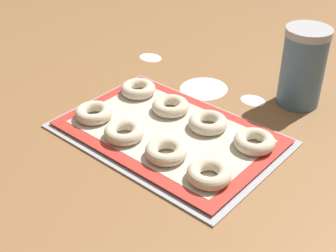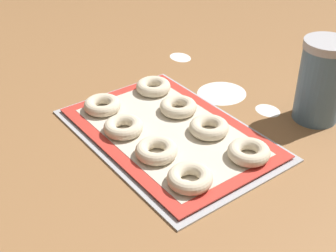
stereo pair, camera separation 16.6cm
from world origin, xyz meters
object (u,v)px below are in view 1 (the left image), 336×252
bagel_front_far_left (94,113)px  bagel_back_far_right (254,141)px  bagel_back_mid_right (208,123)px  bagel_front_far_right (209,174)px  baking_tray (168,134)px  bagel_back_mid_left (171,106)px  flour_canister (303,67)px  bagel_back_far_left (138,89)px  bagel_front_mid_left (124,132)px  bagel_front_mid_right (166,151)px

bagel_front_far_left → bagel_back_far_right: same height
bagel_back_mid_right → bagel_front_far_right: bearing=-52.6°
baking_tray → bagel_back_mid_left: bearing=126.7°
bagel_back_mid_left → bagel_back_mid_right: size_ratio=1.00×
baking_tray → flour_canister: (0.13, 0.29, 0.08)m
bagel_back_far_left → bagel_back_far_right: size_ratio=1.00×
bagel_front_far_left → bagel_front_mid_left: size_ratio=1.00×
bagel_front_mid_right → bagel_back_far_left: 0.25m
bagel_front_mid_left → bagel_back_far_left: bearing=124.9°
bagel_back_far_left → bagel_back_mid_right: bearing=-2.8°
flour_canister → bagel_front_mid_left: bearing=-116.9°
bagel_front_far_right → bagel_back_mid_left: same height
bagel_front_far_left → bagel_back_far_right: 0.33m
bagel_front_mid_left → bagel_back_far_right: 0.25m
bagel_front_mid_left → bagel_back_mid_left: (0.00, 0.13, 0.00)m
bagel_front_far_right → flour_canister: (-0.02, 0.36, 0.06)m
bagel_back_far_right → bagel_back_mid_left: bearing=-178.9°
bagel_front_mid_left → bagel_back_far_right: bearing=33.6°
flour_canister → bagel_back_far_right: bearing=-83.5°
bagel_front_mid_right → bagel_back_far_right: 0.17m
bagel_front_mid_right → bagel_front_far_right: (0.10, -0.00, 0.00)m
bagel_front_mid_left → bagel_back_mid_right: bearing=52.5°
bagel_front_mid_left → bagel_front_far_right: 0.20m
bagel_front_far_right → bagel_back_mid_left: bearing=146.8°
baking_tray → bagel_front_far_left: 0.16m
bagel_front_far_left → bagel_back_far_left: (-0.00, 0.13, 0.00)m
bagel_back_far_left → bagel_front_far_left: bearing=-89.2°
bagel_front_mid_right → bagel_back_mid_left: bearing=127.6°
bagel_front_mid_right → bagel_front_far_right: size_ratio=1.00×
bagel_front_mid_right → bagel_back_mid_left: size_ratio=1.00×
bagel_back_mid_left → bagel_back_far_right: same height
baking_tray → bagel_front_mid_right: (0.05, -0.07, 0.02)m
bagel_front_mid_left → bagel_back_mid_right: same height
bagel_front_mid_right → flour_canister: bearing=77.3°
bagel_back_mid_right → bagel_back_far_right: size_ratio=1.00×
bagel_front_mid_left → bagel_back_far_right: (0.21, 0.14, 0.00)m
bagel_back_mid_left → bagel_front_mid_right: bearing=-52.4°
bagel_front_mid_left → bagel_back_mid_right: size_ratio=1.00×
bagel_front_far_right → bagel_back_mid_right: (-0.10, 0.13, 0.00)m
bagel_back_mid_left → bagel_back_far_right: size_ratio=1.00×
baking_tray → bagel_back_far_right: (0.16, 0.07, 0.02)m
bagel_back_mid_left → flour_canister: flour_canister is taller
bagel_front_mid_left → bagel_front_mid_right: bearing=3.4°
bagel_front_far_right → flour_canister: 0.36m
baking_tray → bagel_back_mid_right: bagel_back_mid_right is taller
bagel_front_far_right → bagel_back_mid_right: 0.16m
bagel_front_far_left → bagel_front_far_right: 0.30m
baking_tray → bagel_front_far_left: bagel_front_far_left is taller
bagel_back_mid_right → bagel_back_mid_left: bearing=179.9°
baking_tray → bagel_back_far_left: bearing=154.6°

